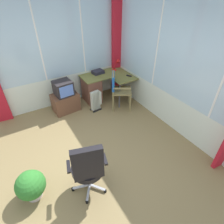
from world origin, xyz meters
The scene contains 13 objects.
ground centered at (0.00, 0.00, -0.03)m, with size 5.25×5.64×0.06m, color olive.
north_window_panel centered at (0.00, 2.35, 1.39)m, with size 4.25×0.07×2.79m.
east_window_panel centered at (2.16, 0.00, 1.39)m, with size 0.07×4.64×2.79m.
curtain_corner centered at (2.03, 2.22, 1.35)m, with size 0.31×0.07×2.69m, color red.
desk centered at (1.13, 1.97, 0.39)m, with size 1.28×1.05×0.72m.
desk_lamp centered at (1.92, 2.02, 0.93)m, with size 0.23×0.20×0.32m.
tv_remote centered at (1.97, 1.52, 0.73)m, with size 0.04×0.15×0.02m, color black.
paper_tray centered at (1.34, 2.11, 0.77)m, with size 0.30×0.23×0.09m, color #26232E.
wooden_armchair centered at (1.49, 1.35, 0.63)m, with size 0.66×0.66×0.97m.
office_chair centered at (-0.19, -0.52, 0.61)m, with size 0.63×0.58×1.08m.
tv_on_stand centered at (0.27, 1.90, 0.37)m, with size 0.68×0.50×0.83m.
space_heater centered at (0.96, 1.51, 0.28)m, with size 0.32×0.20×0.55m.
potted_plant centered at (-0.99, -0.14, 0.27)m, with size 0.45×0.45×0.51m.
Camera 1 is at (-0.75, -2.13, 2.78)m, focal length 29.11 mm.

